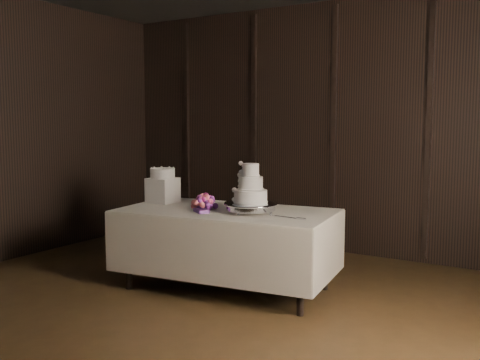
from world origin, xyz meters
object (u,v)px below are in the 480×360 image
object	(u,v)px
bouquet	(205,203)
small_cake	(163,173)
cake_stand	(251,208)
display_table	(226,246)
box_pedestal	(163,190)
wedding_cake	(247,187)

from	to	relation	value
bouquet	small_cake	size ratio (longest dim) A/B	1.55
cake_stand	bouquet	xyz separation A→B (m)	(-0.44, -0.09, 0.02)
bouquet	cake_stand	bearing A→B (deg)	11.68
display_table	small_cake	xyz separation A→B (m)	(-0.81, 0.05, 0.64)
cake_stand	box_pedestal	distance (m)	1.09
cake_stand	bouquet	size ratio (longest dim) A/B	1.25
box_pedestal	small_cake	size ratio (longest dim) A/B	1.05
bouquet	box_pedestal	distance (m)	0.66
display_table	bouquet	size ratio (longest dim) A/B	5.45
wedding_cake	box_pedestal	bearing A→B (deg)	171.72
box_pedestal	cake_stand	bearing A→B (deg)	-3.97
wedding_cake	small_cake	world-z (taller)	wedding_cake
wedding_cake	small_cake	bearing A→B (deg)	171.72
display_table	cake_stand	xyz separation A→B (m)	(0.28, -0.02, 0.39)
bouquet	wedding_cake	bearing A→B (deg)	10.41
cake_stand	box_pedestal	world-z (taller)	box_pedestal
display_table	wedding_cake	bearing A→B (deg)	-15.42
wedding_cake	bouquet	bearing A→B (deg)	-173.00
small_cake	box_pedestal	bearing A→B (deg)	0.00
display_table	cake_stand	world-z (taller)	cake_stand
cake_stand	small_cake	bearing A→B (deg)	176.03
display_table	small_cake	bearing A→B (deg)	168.78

